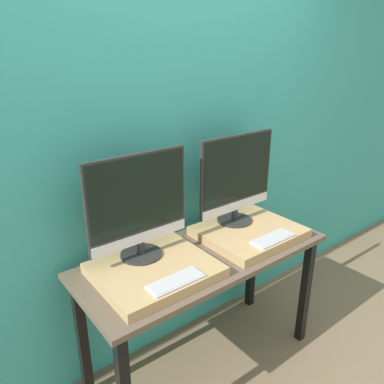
# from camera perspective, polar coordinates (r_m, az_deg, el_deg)

# --- Properties ---
(wall_back) EXTENTS (8.00, 0.04, 2.60)m
(wall_back) POSITION_cam_1_polar(r_m,az_deg,el_deg) (2.18, -4.07, 6.31)
(wall_back) COLOR teal
(wall_back) RESTS_ON ground_plane
(workbench) EXTENTS (1.43, 0.59, 0.79)m
(workbench) POSITION_cam_1_polar(r_m,az_deg,el_deg) (2.16, 1.95, -11.66)
(workbench) COLOR brown
(workbench) RESTS_ON ground_plane
(wooden_riser_left) EXTENTS (0.57, 0.49, 0.05)m
(wooden_riser_left) POSITION_cam_1_polar(r_m,az_deg,el_deg) (1.91, -5.72, -11.76)
(wooden_riser_left) COLOR tan
(wooden_riser_left) RESTS_ON workbench
(monitor_left) EXTENTS (0.55, 0.22, 0.55)m
(monitor_left) POSITION_cam_1_polar(r_m,az_deg,el_deg) (1.86, -8.14, -1.92)
(monitor_left) COLOR #282828
(monitor_left) RESTS_ON wooden_riser_left
(keyboard_left) EXTENTS (0.28, 0.10, 0.01)m
(keyboard_left) POSITION_cam_1_polar(r_m,az_deg,el_deg) (1.77, -2.47, -13.43)
(keyboard_left) COLOR silver
(keyboard_left) RESTS_ON wooden_riser_left
(wooden_riser_right) EXTENTS (0.57, 0.49, 0.05)m
(wooden_riser_right) POSITION_cam_1_polar(r_m,az_deg,el_deg) (2.29, 8.66, -6.04)
(wooden_riser_right) COLOR tan
(wooden_riser_right) RESTS_ON workbench
(monitor_right) EXTENTS (0.55, 0.22, 0.55)m
(monitor_right) POSITION_cam_1_polar(r_m,az_deg,el_deg) (2.25, 6.80, 2.20)
(monitor_right) COLOR #282828
(monitor_right) RESTS_ON wooden_riser_right
(keyboard_right) EXTENTS (0.28, 0.10, 0.01)m
(keyboard_right) POSITION_cam_1_polar(r_m,az_deg,el_deg) (2.17, 12.22, -6.93)
(keyboard_right) COLOR silver
(keyboard_right) RESTS_ON wooden_riser_right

